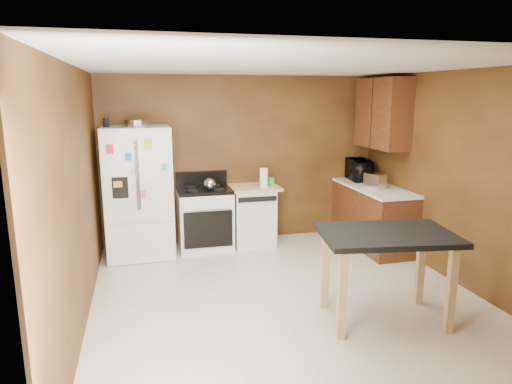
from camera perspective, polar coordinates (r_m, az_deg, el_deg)
name	(u,v)px	position (r m, az deg, el deg)	size (l,w,h in m)	color
floor	(287,298)	(5.21, 3.92, -13.12)	(4.50, 4.50, 0.00)	white
ceiling	(291,66)	(4.72, 4.37, 15.49)	(4.50, 4.50, 0.00)	white
wall_back	(243,159)	(6.95, -1.70, 4.10)	(4.20, 4.20, 0.00)	brown
wall_front	(409,263)	(2.85, 18.63, -8.45)	(4.20, 4.20, 0.00)	brown
wall_left	(77,199)	(4.62, -21.46, -0.86)	(4.50, 4.50, 0.00)	brown
wall_right	(460,179)	(5.82, 24.19, 1.45)	(4.50, 4.50, 0.00)	brown
roasting_pan	(137,123)	(6.37, -14.59, 8.36)	(0.35, 0.35, 0.09)	silver
pen_cup	(106,123)	(6.31, -18.24, 8.24)	(0.08, 0.08, 0.12)	black
kettle	(210,184)	(6.43, -5.83, 0.99)	(0.17, 0.17, 0.17)	silver
paper_towel	(264,178)	(6.63, 0.99, 1.79)	(0.12, 0.12, 0.28)	white
green_canister	(272,181)	(6.82, 1.95, 1.35)	(0.10, 0.10, 0.11)	green
toaster	(375,181)	(6.76, 14.65, 1.37)	(0.18, 0.28, 0.21)	silver
microwave	(359,170)	(7.35, 12.74, 2.64)	(0.53, 0.36, 0.30)	black
refrigerator	(139,192)	(6.47, -14.43, -0.03)	(0.90, 0.80, 1.80)	white
gas_range	(205,218)	(6.69, -6.41, -3.20)	(0.76, 0.68, 1.10)	white
dishwasher	(252,215)	(6.84, -0.45, -2.85)	(0.78, 0.63, 0.89)	white
right_cabinets	(376,185)	(6.95, 14.72, 0.83)	(0.63, 1.58, 2.45)	brown
island	(386,246)	(4.65, 16.00, -6.49)	(1.38, 1.03, 0.91)	black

